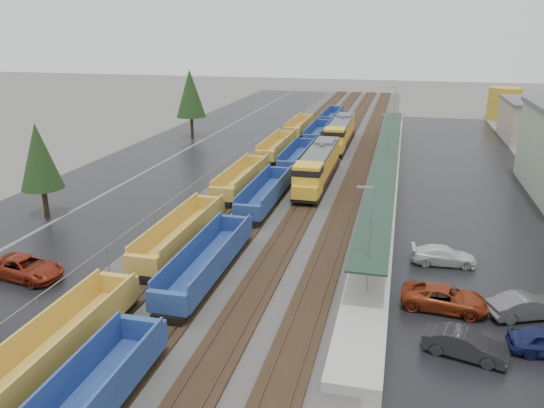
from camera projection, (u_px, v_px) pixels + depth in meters
The scene contains 20 objects.
ballast_strip at pixel (319, 157), 74.25m from camera, with size 20.00×160.00×0.08m, color #302D2B.
trackbed at pixel (319, 157), 74.21m from camera, with size 14.60×160.00×0.22m.
west_parking_lot at pixel (218, 152), 77.66m from camera, with size 10.00×160.00×0.02m, color black.
west_road at pixel (155, 148), 79.93m from camera, with size 9.00×160.00×0.02m, color black.
east_commuter_lot at pixel (469, 187), 60.74m from camera, with size 16.00×100.00×0.02m, color black.
station_platform at pixel (385, 175), 62.67m from camera, with size 3.00×80.00×8.00m.
chainlink_fence at pixel (251, 145), 74.47m from camera, with size 0.08×160.04×2.02m.
distant_hills at pixel (496, 75), 202.90m from camera, with size 301.00×140.00×25.20m.
tree_west_near at pixel (39, 156), 49.77m from camera, with size 3.96×3.96×9.00m.
tree_west_far at pixel (190, 93), 86.43m from camera, with size 4.84×4.84×11.00m.
locomotive_lead at pixel (318, 167), 60.37m from camera, with size 2.83×18.66×4.22m.
locomotive_trail at pixel (340, 133), 79.71m from camera, with size 2.83×18.66×4.22m.
well_string_yellow at pixel (216, 203), 51.46m from camera, with size 2.66×100.26×2.36m.
well_string_blue at pixel (266, 194), 54.02m from camera, with size 2.67×116.26×2.37m.
storage_tank at pixel (504, 104), 104.13m from camera, with size 6.25×6.25×6.25m, color gold.
parked_car_west_c at pixel (26, 268), 38.34m from camera, with size 5.80×2.68×1.61m, color maroon.
parked_car_east_a at pixel (465, 344), 29.16m from camera, with size 4.54×1.58×1.50m, color black.
parked_car_east_b at pixel (445, 298), 34.09m from camera, with size 5.51×2.54×1.53m, color maroon.
parked_car_east_c at pixel (444, 256), 40.62m from camera, with size 4.88×1.98×1.42m, color silver.
parked_car_east_e at pixel (526, 307), 33.07m from camera, with size 4.70×1.64×1.55m, color #4E5053.
Camera 1 is at (10.93, -11.98, 17.32)m, focal length 35.00 mm.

